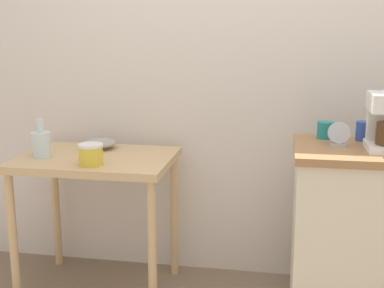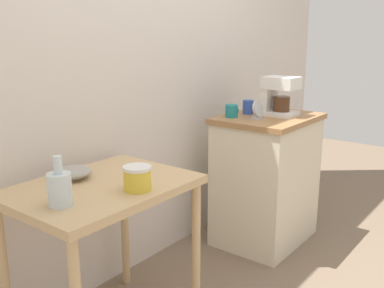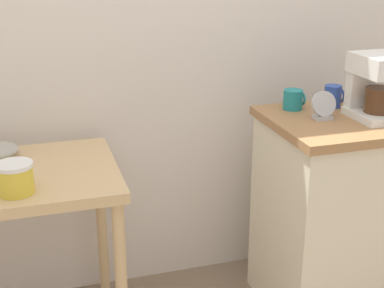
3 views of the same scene
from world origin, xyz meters
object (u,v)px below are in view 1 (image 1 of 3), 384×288
Objects in this scene: bowl_stoneware at (100,143)px; mug_blue at (364,131)px; mug_dark_teal at (326,130)px; canister_enamel at (91,154)px; glass_carafe_vase at (41,143)px; table_clock at (339,135)px.

mug_blue is at bearing -4.71° from bowl_stoneware.
bowl_stoneware is 2.02× the size of mug_dark_teal.
glass_carafe_vase is at bearing 159.94° from canister_enamel.
table_clock is at bearing -1.10° from glass_carafe_vase.
bowl_stoneware is 1.41m from mug_blue.
glass_carafe_vase is 1.47m from mug_dark_teal.
bowl_stoneware is 0.36m from canister_enamel.
glass_carafe_vase is 1.51m from table_clock.
mug_dark_teal is (1.46, 0.14, 0.09)m from glass_carafe_vase.
glass_carafe_vase is at bearing -174.51° from mug_dark_teal.
mug_dark_teal is at bearing 105.35° from table_clock.
bowl_stoneware is at bearing 175.29° from mug_blue.
bowl_stoneware is at bearing 175.45° from mug_dark_teal.
glass_carafe_vase is 0.34m from canister_enamel.
glass_carafe_vase reaches higher than bowl_stoneware.
mug_blue reaches higher than canister_enamel.
mug_blue is at bearing 4.25° from glass_carafe_vase.
table_clock reaches higher than glass_carafe_vase.
mug_dark_teal is at bearing 12.59° from canister_enamel.
bowl_stoneware is at bearing 168.14° from table_clock.
canister_enamel reaches higher than bowl_stoneware.
canister_enamel is 1.35m from mug_blue.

